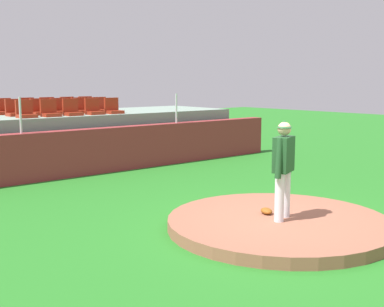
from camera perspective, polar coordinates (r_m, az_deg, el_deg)
ground_plane at (r=9.10m, az=9.99°, el=-8.61°), size 60.00×60.00×0.00m
pitchers_mound at (r=9.07m, az=10.00°, el=-8.01°), size 4.00×4.00×0.20m
pitcher at (r=8.78m, az=10.56°, el=-1.03°), size 0.69×0.42×1.77m
baseball at (r=9.68m, az=10.04°, el=-6.11°), size 0.07×0.07×0.07m
fielding_glove at (r=9.28m, az=8.63°, el=-6.60°), size 0.32×0.36×0.11m
brick_barrier at (r=14.35m, az=-11.65°, el=0.24°), size 13.93×0.40×1.30m
fence_post_left at (r=13.42m, az=-19.27°, el=4.21°), size 0.06×0.06×0.94m
fence_post_right at (r=15.94m, az=-1.83°, el=5.26°), size 0.06×0.06×0.94m
bleacher_platform at (r=16.26m, az=-15.29°, el=1.63°), size 11.96×3.30×1.62m
stadium_chair_0 at (r=14.62m, az=-18.73°, el=4.56°), size 0.48×0.44×0.50m
stadium_chair_1 at (r=14.88m, az=-16.16°, el=4.74°), size 0.48×0.44×0.50m
stadium_chair_2 at (r=15.16m, az=-13.75°, el=4.89°), size 0.48×0.44×0.50m
stadium_chair_3 at (r=15.50m, az=-11.32°, el=5.04°), size 0.48×0.44×0.50m
stadium_chair_4 at (r=15.83m, az=-9.13°, el=5.16°), size 0.48×0.44×0.50m
stadium_chair_5 at (r=15.44m, az=-19.85°, el=4.69°), size 0.48×0.44×0.50m
stadium_chair_6 at (r=15.68m, az=-17.26°, el=4.86°), size 0.48×0.44×0.50m
stadium_chair_7 at (r=15.94m, az=-15.12°, el=5.00°), size 0.48×0.44×0.50m
stadium_chair_8 at (r=16.24m, az=-12.85°, el=5.13°), size 0.48×0.44×0.50m
stadium_chair_9 at (r=16.60m, az=-10.54°, el=5.27°), size 0.48×0.44×0.50m
stadium_chair_10 at (r=16.26m, az=-20.93°, el=4.80°), size 0.48×0.44×0.50m
stadium_chair_11 at (r=16.52m, az=-18.50°, el=4.97°), size 0.48×0.44×0.50m
stadium_chair_12 at (r=16.76m, az=-16.30°, el=5.10°), size 0.48×0.44×0.50m
stadium_chair_13 at (r=17.05m, az=-14.12°, el=5.24°), size 0.48×0.44×0.50m
stadium_chair_14 at (r=17.37m, az=-12.10°, el=5.36°), size 0.48×0.44×0.50m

